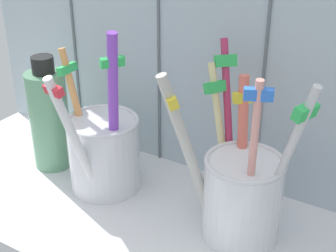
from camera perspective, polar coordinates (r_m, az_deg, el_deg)
name	(u,v)px	position (r cm, az deg, el deg)	size (l,w,h in cm)	color
counter_slab	(156,227)	(53.43, -1.39, -11.57)	(64.00, 22.00, 2.00)	silver
tile_wall_back	(215,1)	(53.47, 5.51, 14.18)	(64.00, 2.20, 45.00)	#B2C1CC
toothbrush_cup_left	(103,150)	(55.82, -7.48, -2.72)	(9.15, 12.12, 19.23)	silver
toothbrush_cup_right	(241,190)	(48.51, 8.43, -7.33)	(13.59, 11.61, 18.03)	white
soap_bottle	(49,118)	(60.70, -13.57, 0.94)	(4.69, 4.69, 14.06)	#69A47B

